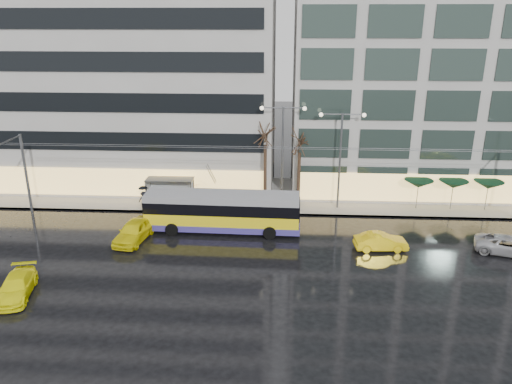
# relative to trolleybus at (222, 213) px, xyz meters

# --- Properties ---
(ground) EXTENTS (140.00, 140.00, 0.00)m
(ground) POSITION_rel_trolleybus_xyz_m (2.68, -5.44, -1.54)
(ground) COLOR black
(ground) RESTS_ON ground
(sidewalk) EXTENTS (80.00, 10.00, 0.15)m
(sidewalk) POSITION_rel_trolleybus_xyz_m (4.68, 8.56, -1.47)
(sidewalk) COLOR gray
(sidewalk) RESTS_ON ground
(kerb) EXTENTS (80.00, 0.10, 0.15)m
(kerb) POSITION_rel_trolleybus_xyz_m (4.68, 3.61, -1.47)
(kerb) COLOR slate
(kerb) RESTS_ON ground
(building_left) EXTENTS (34.00, 14.00, 22.00)m
(building_left) POSITION_rel_trolleybus_xyz_m (-13.32, 13.56, 9.61)
(building_left) COLOR #A19E9A
(building_left) RESTS_ON sidewalk
(building_right) EXTENTS (32.00, 14.00, 25.00)m
(building_right) POSITION_rel_trolleybus_xyz_m (21.68, 13.56, 11.11)
(building_right) COLOR #A19E9A
(building_right) RESTS_ON sidewalk
(trolleybus) EXTENTS (12.35, 4.95, 5.70)m
(trolleybus) POSITION_rel_trolleybus_xyz_m (0.00, 0.00, 0.00)
(trolleybus) COLOR yellow
(trolleybus) RESTS_ON ground
(catenary) EXTENTS (42.24, 5.12, 7.00)m
(catenary) POSITION_rel_trolleybus_xyz_m (3.68, 2.49, 2.71)
(catenary) COLOR #595B60
(catenary) RESTS_ON ground
(bus_shelter) EXTENTS (4.20, 1.60, 2.51)m
(bus_shelter) POSITION_rel_trolleybus_xyz_m (-5.71, 5.24, 0.42)
(bus_shelter) COLOR #595B60
(bus_shelter) RESTS_ON sidewalk
(street_lamp_near) EXTENTS (3.96, 0.36, 9.03)m
(street_lamp_near) POSITION_rel_trolleybus_xyz_m (4.68, 5.36, 4.45)
(street_lamp_near) COLOR #595B60
(street_lamp_near) RESTS_ON sidewalk
(street_lamp_far) EXTENTS (3.96, 0.36, 8.53)m
(street_lamp_far) POSITION_rel_trolleybus_xyz_m (9.68, 5.36, 4.17)
(street_lamp_far) COLOR #595B60
(street_lamp_far) RESTS_ON sidewalk
(tree_a) EXTENTS (3.20, 3.20, 8.40)m
(tree_a) POSITION_rel_trolleybus_xyz_m (3.18, 5.56, 5.55)
(tree_a) COLOR black
(tree_a) RESTS_ON sidewalk
(tree_b) EXTENTS (3.20, 3.20, 7.70)m
(tree_b) POSITION_rel_trolleybus_xyz_m (6.18, 5.76, 4.86)
(tree_b) COLOR black
(tree_b) RESTS_ON sidewalk
(parasol_a) EXTENTS (2.50, 2.50, 2.65)m
(parasol_a) POSITION_rel_trolleybus_xyz_m (16.68, 5.56, 0.91)
(parasol_a) COLOR #595B60
(parasol_a) RESTS_ON sidewalk
(parasol_b) EXTENTS (2.50, 2.50, 2.65)m
(parasol_b) POSITION_rel_trolleybus_xyz_m (19.68, 5.56, 0.91)
(parasol_b) COLOR #595B60
(parasol_b) RESTS_ON sidewalk
(parasol_c) EXTENTS (2.50, 2.50, 2.65)m
(parasol_c) POSITION_rel_trolleybus_xyz_m (22.68, 5.56, 0.91)
(parasol_c) COLOR #595B60
(parasol_c) RESTS_ON sidewalk
(taxi_a) EXTENTS (2.60, 4.93, 1.60)m
(taxi_a) POSITION_rel_trolleybus_xyz_m (-6.56, -2.26, -0.74)
(taxi_a) COLOR yellow
(taxi_a) RESTS_ON ground
(taxi_b) EXTENTS (3.99, 1.67, 1.28)m
(taxi_b) POSITION_rel_trolleybus_xyz_m (12.07, -2.78, -0.90)
(taxi_b) COLOR yellow
(taxi_b) RESTS_ON ground
(taxi_d) EXTENTS (2.73, 4.71, 1.28)m
(taxi_d) POSITION_rel_trolleybus_xyz_m (-11.50, -10.61, -0.90)
(taxi_d) COLOR #FFF90D
(taxi_d) RESTS_ON ground
(sedan_silver) EXTENTS (5.12, 3.49, 1.30)m
(sedan_silver) POSITION_rel_trolleybus_xyz_m (21.24, -2.90, -0.89)
(sedan_silver) COLOR #A8A7AC
(sedan_silver) RESTS_ON ground
(pedestrian_a) EXTENTS (1.11, 1.12, 2.19)m
(pedestrian_a) POSITION_rel_trolleybus_xyz_m (-2.86, 4.69, 0.09)
(pedestrian_a) COLOR black
(pedestrian_a) RESTS_ON sidewalk
(pedestrian_b) EXTENTS (1.12, 1.00, 1.91)m
(pedestrian_b) POSITION_rel_trolleybus_xyz_m (-2.12, 3.96, -0.44)
(pedestrian_b) COLOR black
(pedestrian_b) RESTS_ON sidewalk
(pedestrian_c) EXTENTS (1.11, 0.96, 2.11)m
(pedestrian_c) POSITION_rel_trolleybus_xyz_m (-7.53, 4.15, -0.28)
(pedestrian_c) COLOR black
(pedestrian_c) RESTS_ON sidewalk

